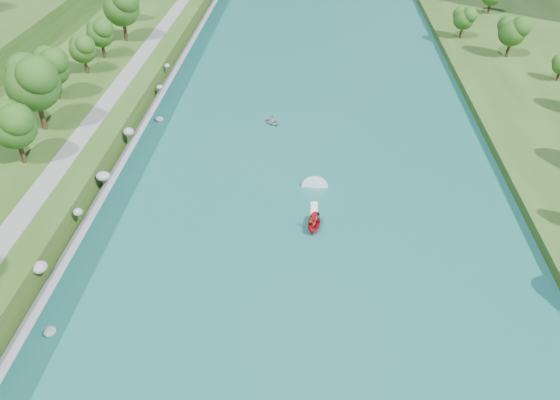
{
  "coord_description": "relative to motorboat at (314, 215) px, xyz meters",
  "views": [
    {
      "loc": [
        0.55,
        -39.07,
        41.45
      ],
      "look_at": [
        -3.02,
        15.67,
        2.5
      ],
      "focal_mm": 35.0,
      "sensor_mm": 36.0,
      "label": 1
    }
  ],
  "objects": [
    {
      "name": "ground",
      "position": [
        -1.27,
        -15.3,
        -0.71
      ],
      "size": [
        260.0,
        260.0,
        0.0
      ],
      "primitive_type": "plane",
      "color": "#2D5119",
      "rests_on": "ground"
    },
    {
      "name": "riprap_bank",
      "position": [
        -27.12,
        3.7,
        1.1
      ],
      "size": [
        4.38,
        236.0,
        4.05
      ],
      "color": "slate",
      "rests_on": "ground"
    },
    {
      "name": "motorboat",
      "position": [
        0.0,
        0.0,
        0.0
      ],
      "size": [
        3.6,
        18.73,
        2.09
      ],
      "rotation": [
        0.0,
        0.0,
        3.03
      ],
      "color": "red",
      "rests_on": "river_water"
    },
    {
      "name": "river_water",
      "position": [
        -1.27,
        4.7,
        -0.66
      ],
      "size": [
        55.0,
        240.0,
        0.1
      ],
      "primitive_type": "cube",
      "color": "#185C53",
      "rests_on": "ground"
    },
    {
      "name": "riverside_path",
      "position": [
        -33.77,
        4.7,
        2.84
      ],
      "size": [
        3.0,
        200.0,
        0.1
      ],
      "primitive_type": "cube",
      "color": "gray",
      "rests_on": "berm_west"
    },
    {
      "name": "raft",
      "position": [
        -7.16,
        25.15,
        -0.26
      ],
      "size": [
        3.6,
        3.65,
        1.48
      ],
      "rotation": [
        0.0,
        0.0,
        0.74
      ],
      "color": "gray",
      "rests_on": "river_water"
    }
  ]
}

